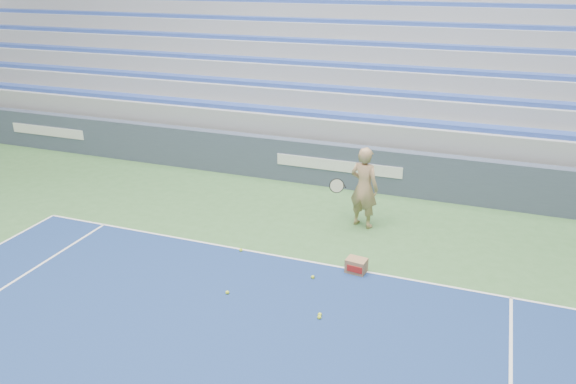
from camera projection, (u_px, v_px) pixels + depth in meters
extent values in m
cube|color=white|center=(282.00, 257.00, 10.73)|extent=(10.97, 0.05, 0.00)
cube|color=#3D475C|center=(339.00, 166.00, 14.01)|extent=(30.00, 0.30, 1.10)
cube|color=white|center=(47.00, 131.00, 16.77)|extent=(2.60, 0.02, 0.28)
cube|color=white|center=(338.00, 166.00, 13.85)|extent=(3.20, 0.02, 0.28)
cube|color=#999CA1|center=(378.00, 122.00, 17.97)|extent=(30.00, 8.50, 1.10)
cube|color=#999CA1|center=(379.00, 97.00, 17.67)|extent=(30.00, 8.50, 0.50)
cube|color=#304DAF|center=(348.00, 116.00, 14.18)|extent=(29.60, 0.42, 0.11)
cube|color=#999CA1|center=(383.00, 79.00, 17.85)|extent=(30.00, 7.65, 0.50)
cube|color=#304DAF|center=(357.00, 90.00, 14.74)|extent=(29.60, 0.42, 0.11)
cube|color=#999CA1|center=(387.00, 61.00, 18.03)|extent=(30.00, 6.80, 0.50)
cube|color=#304DAF|center=(365.00, 66.00, 15.29)|extent=(29.60, 0.42, 0.11)
cube|color=#999CA1|center=(390.00, 44.00, 18.22)|extent=(30.00, 5.95, 0.50)
cube|color=#304DAF|center=(373.00, 43.00, 15.84)|extent=(29.60, 0.42, 0.11)
cube|color=#999CA1|center=(394.00, 26.00, 18.40)|extent=(30.00, 5.10, 0.50)
cube|color=#304DAF|center=(381.00, 22.00, 16.39)|extent=(29.60, 0.42, 0.11)
cube|color=#999CA1|center=(397.00, 10.00, 18.58)|extent=(30.00, 4.25, 0.50)
cube|color=#304DAF|center=(387.00, 3.00, 16.95)|extent=(29.60, 0.42, 0.11)
cube|color=#999CA1|center=(408.00, 11.00, 20.76)|extent=(31.00, 0.40, 7.30)
imported|color=tan|center=(364.00, 187.00, 11.73)|extent=(0.74, 0.59, 1.76)
cylinder|color=black|center=(345.00, 186.00, 11.60)|extent=(0.12, 0.27, 0.08)
cylinder|color=beige|center=(337.00, 186.00, 11.35)|extent=(0.29, 0.16, 0.28)
torus|color=black|center=(337.00, 186.00, 11.35)|extent=(0.31, 0.18, 0.30)
cube|color=#976E49|center=(356.00, 266.00, 10.16)|extent=(0.39, 0.31, 0.27)
cube|color=#B21E19|center=(354.00, 269.00, 10.04)|extent=(0.29, 0.05, 0.12)
sphere|color=#CAE82F|center=(313.00, 277.00, 9.98)|extent=(0.07, 0.07, 0.07)
sphere|color=#CAE82F|center=(319.00, 317.00, 8.84)|extent=(0.07, 0.07, 0.07)
sphere|color=#CAE82F|center=(320.00, 315.00, 8.91)|extent=(0.07, 0.07, 0.07)
sphere|color=#CAE82F|center=(241.00, 250.00, 10.94)|extent=(0.07, 0.07, 0.07)
sphere|color=#CAE82F|center=(227.00, 293.00, 9.51)|extent=(0.07, 0.07, 0.07)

